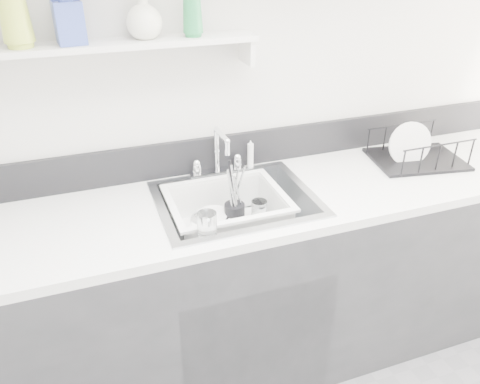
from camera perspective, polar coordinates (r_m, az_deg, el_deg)
name	(u,v)px	position (r m, az deg, el deg)	size (l,w,h in m)	color
room_shell	(375,46)	(0.96, 16.16, 16.69)	(3.50, 3.00, 2.60)	silver
counter_run	(236,287)	(2.18, -0.45, -11.46)	(3.20, 0.62, 0.92)	#2A2A2E
backsplash	(214,153)	(2.13, -3.17, 4.73)	(3.20, 0.02, 0.16)	black
sink	(236,218)	(1.96, -0.49, -3.18)	(0.64, 0.52, 0.20)	silver
faucet	(218,162)	(2.09, -2.74, 3.69)	(0.26, 0.18, 0.23)	silver
side_sprayer	(250,154)	(2.14, 1.28, 4.64)	(0.03, 0.03, 0.14)	white
wall_shelf	(124,46)	(1.84, -13.91, 16.90)	(1.00, 0.16, 0.12)	silver
wash_tub	(227,215)	(1.95, -1.60, -2.86)	(0.48, 0.39, 0.19)	white
plate_stack	(217,229)	(1.96, -2.84, -4.53)	(0.24, 0.23, 0.09)	white
utensil_cup	(234,214)	(1.99, -0.68, -2.66)	(0.09, 0.09, 0.29)	black
ladle	(215,226)	(1.95, -3.06, -4.10)	(0.28, 0.10, 0.08)	silver
tumbler_in_tub	(259,211)	(2.03, 2.35, -2.33)	(0.07, 0.07, 0.10)	white
tumbler_counter	(207,225)	(1.66, -4.03, -4.02)	(0.07, 0.07, 0.10)	white
dish_rack	(418,147)	(2.37, 20.92, 5.20)	(0.42, 0.31, 0.15)	black
bowl_small	(256,234)	(1.94, 1.96, -5.14)	(0.10, 0.10, 0.03)	white
soap_bottle_a	(12,6)	(1.81, -26.01, 19.69)	(0.10, 0.10, 0.27)	#BED344
soap_bottle_b	(67,12)	(1.81, -20.29, 19.86)	(0.10, 0.10, 0.21)	#374A9F
soap_bottle_c	(144,15)	(1.84, -11.67, 20.40)	(0.13, 0.13, 0.17)	silver
soap_bottle_d	(192,9)	(1.86, -5.85, 21.32)	(0.08, 0.08, 0.20)	#218042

